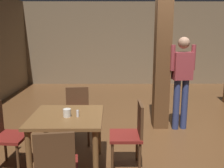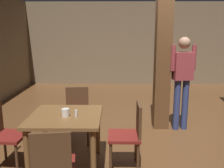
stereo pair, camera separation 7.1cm
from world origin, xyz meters
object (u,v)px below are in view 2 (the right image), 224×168
(chair_west, at_px, (3,132))
(chair_north, at_px, (77,112))
(dining_table, at_px, (66,124))
(chair_south, at_px, (53,165))
(napkin_cup, at_px, (65,113))
(chair_east, at_px, (130,132))
(salt_shaker, at_px, (76,113))
(standing_person, at_px, (182,77))

(chair_west, xyz_separation_m, chair_north, (0.85, 0.87, 0.00))
(dining_table, relative_size, chair_south, 1.04)
(napkin_cup, bearing_deg, chair_east, 4.21)
(chair_west, distance_m, chair_south, 1.20)
(dining_table, relative_size, salt_shaker, 10.59)
(dining_table, bearing_deg, chair_west, -179.29)
(chair_west, relative_size, napkin_cup, 8.64)
(dining_table, relative_size, napkin_cup, 8.95)
(chair_west, distance_m, salt_shaker, 1.02)
(chair_north, bearing_deg, chair_west, -134.49)
(napkin_cup, bearing_deg, chair_west, 176.87)
(chair_east, bearing_deg, napkin_cup, -175.79)
(chair_north, xyz_separation_m, salt_shaker, (0.13, -0.92, 0.28))
(chair_south, xyz_separation_m, standing_person, (1.84, 2.23, 0.50))
(chair_south, relative_size, chair_east, 1.00)
(chair_south, bearing_deg, chair_north, 90.43)
(dining_table, xyz_separation_m, chair_west, (-0.83, -0.01, -0.11))
(chair_west, xyz_separation_m, chair_south, (0.86, -0.83, 0.00))
(chair_south, bearing_deg, salt_shaker, 81.50)
(chair_south, distance_m, chair_east, 1.17)
(chair_west, height_order, chair_north, same)
(dining_table, height_order, napkin_cup, napkin_cup)
(napkin_cup, relative_size, standing_person, 0.06)
(chair_west, bearing_deg, dining_table, 0.71)
(dining_table, distance_m, chair_east, 0.85)
(chair_east, height_order, salt_shaker, chair_east)
(chair_north, distance_m, napkin_cup, 0.96)
(dining_table, height_order, standing_person, standing_person)
(chair_east, relative_size, salt_shaker, 10.23)
(chair_east, relative_size, standing_person, 0.52)
(chair_west, bearing_deg, salt_shaker, -2.92)
(chair_north, bearing_deg, chair_east, -46.03)
(dining_table, bearing_deg, chair_north, 88.68)
(chair_west, xyz_separation_m, standing_person, (2.71, 1.40, 0.50))
(dining_table, bearing_deg, napkin_cup, -77.09)
(dining_table, xyz_separation_m, chair_north, (0.02, 0.86, -0.11))
(napkin_cup, bearing_deg, salt_shaker, -1.65)
(chair_west, bearing_deg, chair_east, 0.51)
(chair_west, xyz_separation_m, chair_east, (1.67, 0.01, 0.00))
(chair_north, bearing_deg, standing_person, 15.98)
(salt_shaker, relative_size, standing_person, 0.05)
(napkin_cup, relative_size, salt_shaker, 1.18)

